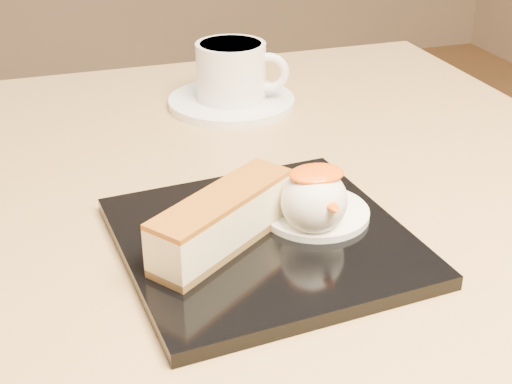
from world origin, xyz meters
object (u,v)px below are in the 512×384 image
object	(u,v)px
dessert_plate	(264,241)
ice_cream_scoop	(314,201)
cheesecake	(223,220)
saucer	(232,102)
table	(233,329)
coffee_cup	(233,70)

from	to	relation	value
dessert_plate	ice_cream_scoop	distance (m)	0.05
ice_cream_scoop	dessert_plate	bearing A→B (deg)	172.87
dessert_plate	cheesecake	bearing A→B (deg)	-171.87
dessert_plate	saucer	world-z (taller)	dessert_plate
table	dessert_plate	world-z (taller)	dessert_plate
table	dessert_plate	bearing A→B (deg)	-89.74
table	saucer	world-z (taller)	saucer
saucer	table	bearing A→B (deg)	-106.75
table	saucer	distance (m)	0.28
cheesecake	ice_cream_scoop	distance (m)	0.08
ice_cream_scoop	saucer	xyz separation A→B (m)	(0.02, 0.32, -0.03)
cheesecake	ice_cream_scoop	xyz separation A→B (m)	(0.08, -0.00, 0.00)
saucer	coffee_cup	size ratio (longest dim) A/B	1.43
cheesecake	saucer	distance (m)	0.33
table	dessert_plate	size ratio (longest dim) A/B	3.64
table	saucer	xyz separation A→B (m)	(0.07, 0.22, 0.16)
saucer	cheesecake	bearing A→B (deg)	-107.51
cheesecake	ice_cream_scoop	bearing A→B (deg)	-35.75
table	ice_cream_scoop	xyz separation A→B (m)	(0.04, -0.10, 0.19)
coffee_cup	dessert_plate	bearing A→B (deg)	-77.68
table	dessert_plate	distance (m)	0.19
saucer	coffee_cup	xyz separation A→B (m)	(0.00, -0.00, 0.04)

